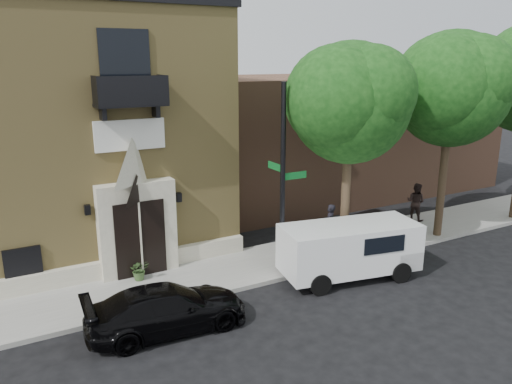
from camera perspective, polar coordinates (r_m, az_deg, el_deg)
ground at (r=15.93m, az=-6.65°, el=-12.39°), size 120.00×120.00×0.00m
sidewalk at (r=17.48m, az=-5.50°, el=-9.47°), size 42.00×3.00×0.15m
church at (r=21.39m, az=-22.89°, el=6.69°), size 12.20×11.01×9.30m
neighbour_building at (r=28.35m, az=8.88°, el=6.54°), size 18.00×8.00×6.40m
street_tree_left at (r=17.62m, az=10.98°, el=10.08°), size 4.97×4.38×7.77m
street_tree_mid at (r=21.14m, az=21.72°, el=10.99°), size 5.21×4.64×8.25m
black_sedan at (r=14.30m, az=-10.11°, el=-12.99°), size 4.54×2.06×1.29m
cargo_van at (r=17.40m, az=11.15°, el=-6.27°), size 4.94×2.68×1.91m
street_sign at (r=16.67m, az=3.08°, el=1.43°), size 1.03×1.03×6.44m
fire_hydrant at (r=19.39m, az=11.36°, el=-5.76°), size 0.43×0.34×0.75m
dumpster at (r=19.95m, az=12.70°, el=-4.40°), size 2.06×1.33×1.27m
planter at (r=17.24m, az=-13.17°, el=-8.66°), size 0.68×0.61×0.70m
pedestrian_near at (r=19.74m, az=8.40°, el=-3.78°), size 0.73×0.70×1.69m
pedestrian_far at (r=23.74m, az=17.79°, el=-1.07°), size 0.91×1.02×1.73m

